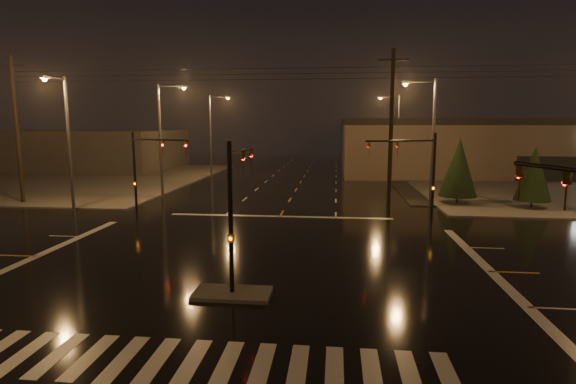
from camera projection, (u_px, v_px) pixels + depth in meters
The scene contains 19 objects.
ground at pixel (251, 264), 21.44m from camera, with size 140.00×140.00×0.00m, color black.
sidewalk_nw at pixel (53, 178), 54.07m from camera, with size 36.00×36.00×0.12m, color #4D4A45.
median_island at pixel (232, 293), 17.50m from camera, with size 3.00×1.60×0.15m, color #4D4A45.
crosswalk at pixel (191, 362), 12.59m from camera, with size 15.00×2.60×0.01m, color beige.
stop_bar_far at pixel (280, 216), 32.25m from camera, with size 16.00×0.50×0.01m, color beige.
retail_building at pixel (561, 143), 62.36m from camera, with size 60.20×28.30×7.20m.
commercial_block at pixel (70, 149), 65.97m from camera, with size 30.00×18.00×5.60m, color #45403D.
signal_mast_median at pixel (236, 197), 17.85m from camera, with size 0.25×4.59×6.00m.
signal_mast_ne at pixel (420, 166), 29.82m from camera, with size 4.84×1.86×6.00m.
signal_mast_nw at pixel (145, 164), 31.82m from camera, with size 4.84×1.86×6.00m.
streetlight_1 at pixel (163, 133), 39.42m from camera, with size 2.77×0.32×10.00m.
streetlight_2 at pixel (213, 130), 55.14m from camera, with size 2.77×0.32×10.00m.
streetlight_3 at pixel (429, 134), 35.10m from camera, with size 2.77×0.32×10.00m.
streetlight_4 at pixel (396, 130), 54.75m from camera, with size 2.77×0.32×10.00m.
streetlight_5 at pixel (66, 135), 33.23m from camera, with size 0.32×2.77×10.00m.
utility_pole_0 at pixel (17, 129), 36.58m from camera, with size 2.20×0.32×12.00m.
utility_pole_1 at pixel (391, 130), 33.42m from camera, with size 2.20×0.32×12.00m.
conifer_0 at pixel (459, 167), 36.55m from camera, with size 3.04×3.04×5.44m.
conifer_1 at pixel (534, 174), 34.51m from camera, with size 2.69×2.69×4.90m.
Camera 1 is at (3.95, -20.36, 6.66)m, focal length 28.00 mm.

